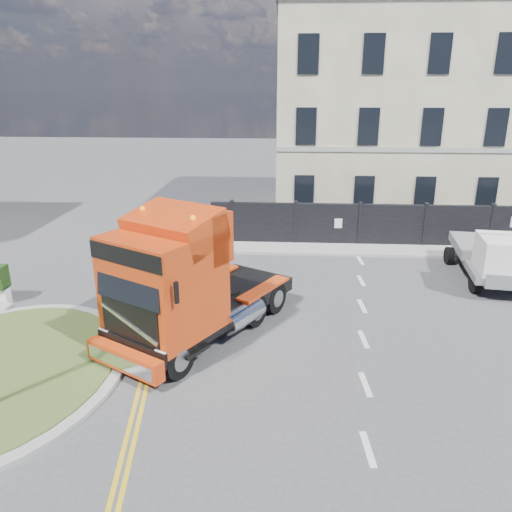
{
  "coord_description": "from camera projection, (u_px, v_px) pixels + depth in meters",
  "views": [
    {
      "loc": [
        0.59,
        -13.86,
        7.16
      ],
      "look_at": [
        -0.41,
        1.84,
        1.8
      ],
      "focal_mm": 35.0,
      "sensor_mm": 36.0,
      "label": 1
    }
  ],
  "objects": [
    {
      "name": "georgian_building",
      "position": [
        383.0,
        112.0,
        28.8
      ],
      "size": [
        12.3,
        10.3,
        12.8
      ],
      "color": "beige",
      "rests_on": "ground"
    },
    {
      "name": "ground",
      "position": [
        265.0,
        330.0,
        15.44
      ],
      "size": [
        120.0,
        120.0,
        0.0
      ],
      "primitive_type": "plane",
      "color": "#424244",
      "rests_on": "ground"
    },
    {
      "name": "hoarding_fence",
      "position": [
        415.0,
        226.0,
        23.22
      ],
      "size": [
        18.8,
        0.25,
        2.0
      ],
      "color": "black",
      "rests_on": "ground"
    },
    {
      "name": "truck",
      "position": [
        181.0,
        287.0,
        14.09
      ],
      "size": [
        5.47,
        6.99,
        3.98
      ],
      "rotation": [
        0.0,
        0.0,
        -0.53
      ],
      "color": "black",
      "rests_on": "ground"
    },
    {
      "name": "flatbed_pickup",
      "position": [
        500.0,
        259.0,
        18.41
      ],
      "size": [
        2.63,
        5.27,
        2.1
      ],
      "rotation": [
        0.0,
        0.0,
        -0.13
      ],
      "color": "slate",
      "rests_on": "ground"
    },
    {
      "name": "pavement_far",
      "position": [
        405.0,
        251.0,
        22.71
      ],
      "size": [
        20.0,
        1.6,
        0.12
      ],
      "primitive_type": "cube",
      "color": "gray",
      "rests_on": "ground"
    }
  ]
}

